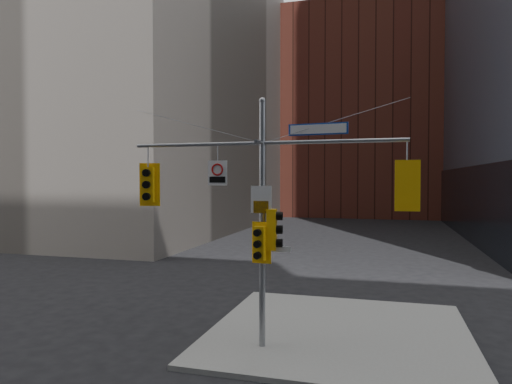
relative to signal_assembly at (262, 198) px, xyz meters
The scene contains 13 objects.
ground 4.85m from the signal_assembly, 90.00° to the right, with size 160.00×160.00×0.00m, color black.
sidewalk_corner 5.18m from the signal_assembly, 45.10° to the left, with size 8.00×8.00×0.15m, color gray.
brick_midrise 56.82m from the signal_assembly, 90.00° to the left, with size 26.00×20.00×28.00m, color brown.
signal_assembly is the anchor object (origin of this frame).
traffic_light_west_arm 3.67m from the signal_assembly, behind, with size 0.63×0.58×1.34m.
traffic_light_east_arm 3.95m from the signal_assembly, ahead, with size 0.64×0.52×1.33m.
traffic_light_pole_side 0.94m from the signal_assembly, ahead, with size 0.48×0.41×1.16m.
traffic_light_pole_front 1.28m from the signal_assembly, 89.90° to the right, with size 0.57×0.47×1.18m.
street_sign_blade 2.50m from the signal_assembly, ahead, with size 1.67×0.20×0.33m.
regulatory_sign_arm 1.55m from the signal_assembly, behind, with size 0.59×0.06×0.74m.
regulatory_sign_pole 0.12m from the signal_assembly, 90.00° to the right, with size 0.59×0.09×0.78m.
street_blade_ew 1.51m from the signal_assembly, ahead, with size 0.76×0.08×0.15m.
street_blade_ns 1.52m from the signal_assembly, 90.00° to the left, with size 0.12×0.80×0.16m.
Camera 1 is at (3.41, -10.59, 4.96)m, focal length 32.00 mm.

